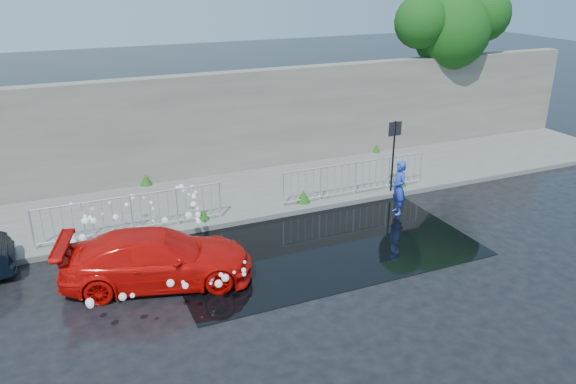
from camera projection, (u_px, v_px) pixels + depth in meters
ground at (317, 263)px, 14.16m from camera, size 90.00×90.00×0.00m
pavement at (250, 193)px, 18.39m from camera, size 30.00×4.00×0.15m
curb at (273, 215)px, 16.69m from camera, size 30.00×0.25×0.16m
retaining_wall at (227, 123)px, 19.59m from camera, size 30.00×0.60×3.50m
puddle at (317, 242)px, 15.20m from camera, size 8.00×5.00×0.01m
sign_post at (394, 145)px, 17.72m from camera, size 0.45×0.06×2.50m
tree at (453, 26)px, 22.26m from camera, size 5.15×3.07×6.32m
railing_left at (131, 213)px, 15.26m from camera, size 5.05×0.05×1.10m
railing_right at (355, 177)px, 17.86m from camera, size 5.05×0.05×1.10m
weeds at (253, 191)px, 17.84m from camera, size 12.17×3.93×0.39m
water_spray at (149, 237)px, 13.87m from camera, size 3.57×5.44×1.04m
red_car at (157, 258)px, 13.07m from camera, size 4.69×2.80×1.27m
person at (399, 188)px, 16.72m from camera, size 0.51×0.67×1.66m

